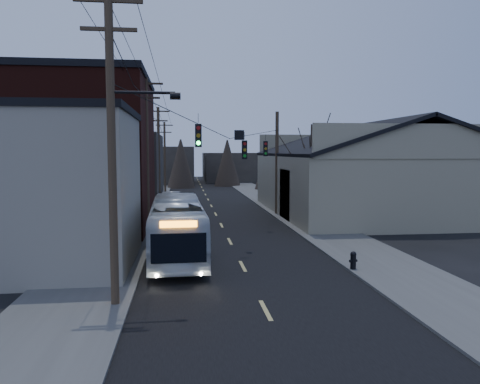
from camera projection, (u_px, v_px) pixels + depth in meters
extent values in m
plane|color=black|center=(278.00, 334.00, 13.51)|extent=(160.00, 160.00, 0.00)
cube|color=black|center=(213.00, 208.00, 43.18)|extent=(9.00, 110.00, 0.02)
cube|color=#474744|center=(141.00, 209.00, 42.39)|extent=(4.00, 110.00, 0.12)
cube|color=#474744|center=(282.00, 207.00, 43.95)|extent=(4.00, 110.00, 0.12)
cube|color=gray|center=(42.00, 191.00, 21.02)|extent=(8.00, 8.00, 7.00)
cube|color=black|center=(74.00, 155.00, 31.65)|extent=(10.00, 12.00, 10.00)
cube|color=#2E2925|center=(116.00, 169.00, 47.67)|extent=(9.00, 14.00, 7.00)
cube|color=gray|center=(369.00, 184.00, 39.58)|extent=(16.00, 20.00, 5.00)
cube|color=black|center=(324.00, 139.00, 38.77)|extent=(8.16, 20.60, 2.86)
cube|color=black|center=(416.00, 139.00, 39.73)|extent=(8.16, 20.60, 2.86)
cube|color=#2E2925|center=(163.00, 165.00, 76.81)|extent=(10.00, 12.00, 6.00)
cube|color=#2E2925|center=(238.00, 167.00, 83.36)|extent=(12.00, 14.00, 5.00)
cone|color=black|center=(311.00, 175.00, 33.76)|extent=(0.40, 0.40, 7.20)
cylinder|color=#382B1E|center=(112.00, 152.00, 15.42)|extent=(0.28, 0.28, 10.50)
cube|color=#382B1E|center=(108.00, 0.00, 15.00)|extent=(2.20, 0.12, 0.12)
cylinder|color=#382B1E|center=(147.00, 156.00, 30.28)|extent=(0.28, 0.28, 10.00)
cube|color=#382B1E|center=(146.00, 83.00, 29.88)|extent=(2.20, 0.12, 0.12)
cylinder|color=#382B1E|center=(159.00, 157.00, 45.13)|extent=(0.28, 0.28, 9.50)
cube|color=#382B1E|center=(158.00, 111.00, 44.75)|extent=(2.20, 0.12, 0.12)
cylinder|color=#382B1E|center=(165.00, 157.00, 59.99)|extent=(0.28, 0.28, 9.00)
cube|color=#382B1E|center=(164.00, 125.00, 59.63)|extent=(2.20, 0.12, 0.12)
cylinder|color=#382B1E|center=(277.00, 164.00, 38.47)|extent=(0.28, 0.28, 8.50)
cube|color=black|center=(198.00, 136.00, 20.17)|extent=(0.28, 0.20, 1.00)
cube|color=black|center=(244.00, 150.00, 24.98)|extent=(0.28, 0.20, 1.00)
cube|color=black|center=(265.00, 149.00, 31.17)|extent=(0.28, 0.20, 1.00)
imported|color=silver|center=(177.00, 228.00, 23.28)|extent=(2.75, 10.69, 2.96)
imported|color=#A7ABAF|center=(171.00, 200.00, 43.64)|extent=(1.92, 4.62, 1.49)
cylinder|color=black|center=(353.00, 262.00, 20.49)|extent=(0.25, 0.25, 0.62)
sphere|color=black|center=(353.00, 254.00, 20.46)|extent=(0.27, 0.27, 0.27)
cylinder|color=black|center=(353.00, 261.00, 20.48)|extent=(0.38, 0.21, 0.12)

